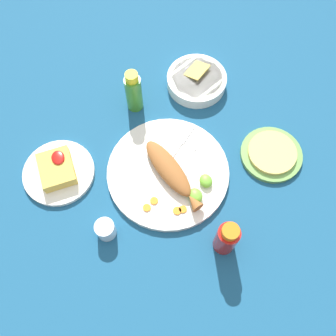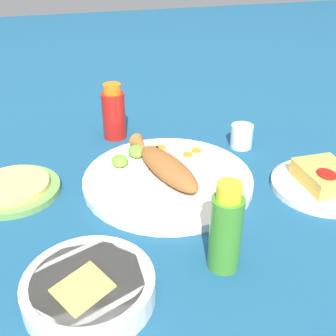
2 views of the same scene
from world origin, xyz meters
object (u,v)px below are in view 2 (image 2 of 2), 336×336
tortilla_plate (14,190)px  hot_sauce_bottle_green (226,230)px  fork_near (147,198)px  fried_fish (165,165)px  main_plate (168,180)px  fork_far (130,190)px  hot_sauce_bottle_red (114,113)px  guacamole_bowl (89,287)px  side_plate_fries (322,186)px  salt_cup (242,138)px

tortilla_plate → hot_sauce_bottle_green: bearing=47.3°
fork_near → fried_fish: bearing=-165.8°
main_plate → fork_far: 0.10m
fried_fish → hot_sauce_bottle_green: (0.28, 0.02, 0.04)m
hot_sauce_bottle_red → fork_far: bearing=-3.1°
guacamole_bowl → tortilla_plate: size_ratio=1.04×
guacamole_bowl → tortilla_plate: bearing=-159.8°
main_plate → side_plate_fries: main_plate is taller
fried_fish → fork_near: (0.08, -0.06, -0.02)m
fork_near → salt_cup: size_ratio=2.58×
hot_sauce_bottle_red → guacamole_bowl: size_ratio=0.73×
fork_far → salt_cup: salt_cup is taller
hot_sauce_bottle_green → tortilla_plate: 0.47m
main_plate → fork_far: fork_far is taller
main_plate → side_plate_fries: bearing=70.8°
main_plate → tortilla_plate: size_ratio=1.93×
fork_near → fork_far: size_ratio=0.95×
main_plate → fried_fish: (-0.01, -0.00, 0.03)m
side_plate_fries → salt_cup: bearing=-158.5°
fried_fish → fork_near: bearing=-50.8°
main_plate → hot_sauce_bottle_red: (-0.25, -0.07, 0.06)m
fork_near → hot_sauce_bottle_green: (0.20, 0.08, 0.05)m
fork_far → salt_cup: size_ratio=2.70×
tortilla_plate → salt_cup: bearing=97.2°
side_plate_fries → fork_near: bearing=-95.8°
main_plate → fork_near: size_ratio=2.43×
guacamole_bowl → tortilla_plate: guacamole_bowl is taller
fork_far → salt_cup: bearing=151.6°
side_plate_fries → guacamole_bowl: (0.17, -0.51, 0.02)m
hot_sauce_bottle_red → salt_cup: 0.33m
guacamole_bowl → fried_fish: bearing=146.2°
fork_far → guacamole_bowl: size_ratio=0.80×
main_plate → guacamole_bowl: 0.34m
hot_sauce_bottle_green → tortilla_plate: (-0.31, -0.34, -0.07)m
fork_near → side_plate_fries: bearing=134.0°
hot_sauce_bottle_red → guacamole_bowl: hot_sauce_bottle_red is taller
main_plate → fork_far: bearing=-69.9°
main_plate → fork_near: 0.09m
main_plate → salt_cup: (-0.12, 0.22, 0.02)m
main_plate → hot_sauce_bottle_green: 0.27m
side_plate_fries → fork_far: bearing=-100.7°
main_plate → side_plate_fries: size_ratio=1.71×
hot_sauce_bottle_red → salt_cup: (0.14, 0.30, -0.04)m
fork_near → side_plate_fries: (0.04, 0.37, -0.01)m
hot_sauce_bottle_green → salt_cup: (-0.38, 0.20, -0.05)m
fried_fish → salt_cup: (-0.10, 0.23, -0.01)m
side_plate_fries → tortilla_plate: same height
salt_cup → hot_sauce_bottle_red: bearing=-115.2°
fried_fish → tortilla_plate: bearing=-111.6°
hot_sauce_bottle_green → salt_cup: bearing=152.2°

